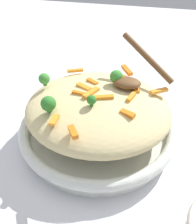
% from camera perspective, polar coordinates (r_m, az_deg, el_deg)
% --- Properties ---
extents(ground_plane, '(2.40, 2.40, 0.00)m').
position_cam_1_polar(ground_plane, '(0.53, 0.00, -6.18)').
color(ground_plane, silver).
extents(serving_bowl, '(0.33, 0.33, 0.05)m').
position_cam_1_polar(serving_bowl, '(0.51, 0.00, -4.03)').
color(serving_bowl, silver).
rests_on(serving_bowl, ground_plane).
extents(pasta_mound, '(0.29, 0.27, 0.07)m').
position_cam_1_polar(pasta_mound, '(0.48, 0.00, 1.06)').
color(pasta_mound, '#DBC689').
rests_on(pasta_mound, serving_bowl).
extents(carrot_piece_0, '(0.03, 0.04, 0.01)m').
position_cam_1_polar(carrot_piece_0, '(0.45, -1.65, 4.61)').
color(carrot_piece_0, orange).
rests_on(carrot_piece_0, pasta_mound).
extents(carrot_piece_1, '(0.02, 0.03, 0.01)m').
position_cam_1_polar(carrot_piece_1, '(0.45, 7.89, 3.50)').
color(carrot_piece_1, orange).
rests_on(carrot_piece_1, pasta_mound).
extents(carrot_piece_2, '(0.04, 0.02, 0.01)m').
position_cam_1_polar(carrot_piece_2, '(0.44, 0.96, 3.45)').
color(carrot_piece_2, orange).
rests_on(carrot_piece_2, pasta_mound).
extents(carrot_piece_3, '(0.04, 0.03, 0.01)m').
position_cam_1_polar(carrot_piece_3, '(0.49, 14.40, 4.92)').
color(carrot_piece_3, orange).
rests_on(carrot_piece_3, pasta_mound).
extents(carrot_piece_4, '(0.03, 0.02, 0.01)m').
position_cam_1_polar(carrot_piece_4, '(0.49, -1.36, 7.23)').
color(carrot_piece_4, orange).
rests_on(carrot_piece_4, pasta_mound).
extents(carrot_piece_5, '(0.04, 0.03, 0.01)m').
position_cam_1_polar(carrot_piece_5, '(0.53, 5.15, 8.65)').
color(carrot_piece_5, orange).
rests_on(carrot_piece_5, pasta_mound).
extents(carrot_piece_6, '(0.03, 0.01, 0.01)m').
position_cam_1_polar(carrot_piece_6, '(0.45, -4.28, 4.43)').
color(carrot_piece_6, orange).
rests_on(carrot_piece_6, pasta_mound).
extents(carrot_piece_7, '(0.03, 0.02, 0.01)m').
position_cam_1_polar(carrot_piece_7, '(0.48, -3.42, 5.97)').
color(carrot_piece_7, orange).
rests_on(carrot_piece_7, pasta_mound).
extents(carrot_piece_8, '(0.03, 0.04, 0.01)m').
position_cam_1_polar(carrot_piece_8, '(0.55, 6.89, 9.90)').
color(carrot_piece_8, orange).
rests_on(carrot_piece_8, pasta_mound).
extents(carrot_piece_9, '(0.03, 0.02, 0.01)m').
position_cam_1_polar(carrot_piece_9, '(0.41, 7.05, -0.40)').
color(carrot_piece_9, orange).
rests_on(carrot_piece_9, pasta_mound).
extents(carrot_piece_10, '(0.02, 0.03, 0.01)m').
position_cam_1_polar(carrot_piece_10, '(0.48, 8.97, 5.45)').
color(carrot_piece_10, orange).
rests_on(carrot_piece_10, pasta_mound).
extents(carrot_piece_11, '(0.02, 0.03, 0.01)m').
position_cam_1_polar(carrot_piece_11, '(0.37, -5.96, -4.75)').
color(carrot_piece_11, orange).
rests_on(carrot_piece_11, pasta_mound).
extents(carrot_piece_12, '(0.01, 0.03, 0.01)m').
position_cam_1_polar(carrot_piece_12, '(0.40, -10.40, -1.85)').
color(carrot_piece_12, orange).
rests_on(carrot_piece_12, pasta_mound).
extents(carrot_piece_13, '(0.04, 0.02, 0.01)m').
position_cam_1_polar(carrot_piece_13, '(0.55, -5.43, 9.82)').
color(carrot_piece_13, orange).
rests_on(carrot_piece_13, pasta_mound).
extents(broccoli_floret_0, '(0.02, 0.02, 0.03)m').
position_cam_1_polar(broccoli_floret_0, '(0.50, -12.69, 7.71)').
color(broccoli_floret_0, '#377928').
rests_on(broccoli_floret_0, pasta_mound).
extents(broccoli_floret_1, '(0.02, 0.02, 0.02)m').
position_cam_1_polar(broccoli_floret_1, '(0.42, -1.35, 2.84)').
color(broccoli_floret_1, '#296820').
rests_on(broccoli_floret_1, pasta_mound).
extents(broccoli_floret_2, '(0.03, 0.03, 0.03)m').
position_cam_1_polar(broccoli_floret_2, '(0.42, -11.73, 1.91)').
color(broccoli_floret_2, '#296820').
rests_on(broccoli_floret_2, pasta_mound).
extents(broccoli_floret_3, '(0.03, 0.03, 0.03)m').
position_cam_1_polar(broccoli_floret_3, '(0.48, 4.41, 8.34)').
color(broccoli_floret_3, '#377928').
rests_on(broccoli_floret_3, pasta_mound).
extents(serving_spoon, '(0.12, 0.11, 0.08)m').
position_cam_1_polar(serving_spoon, '(0.48, 8.55, 8.92)').
color(serving_spoon, brown).
rests_on(serving_spoon, pasta_mound).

